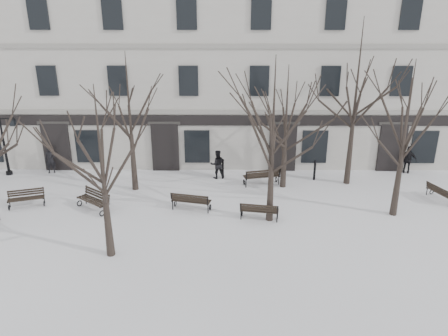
{
  "coord_description": "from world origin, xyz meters",
  "views": [
    {
      "loc": [
        0.18,
        -16.84,
        9.47
      ],
      "look_at": [
        0.04,
        3.0,
        2.0
      ],
      "focal_mm": 35.0,
      "sensor_mm": 36.0,
      "label": 1
    }
  ],
  "objects_px": {
    "tree_3": "(407,122)",
    "bench_1": "(191,201)",
    "tree_2": "(273,122)",
    "bench_3": "(94,200)",
    "bench_0": "(26,198)",
    "bench_4": "(262,176)",
    "bench_5": "(440,192)",
    "tree_1": "(101,154)",
    "lamp_post": "(8,141)",
    "bench_2": "(259,210)"
  },
  "relations": [
    {
      "from": "bench_0",
      "to": "bench_3",
      "type": "xyz_separation_m",
      "value": [
        3.48,
        -0.32,
        0.06
      ]
    },
    {
      "from": "tree_1",
      "to": "bench_3",
      "type": "distance_m",
      "value": 5.9
    },
    {
      "from": "bench_0",
      "to": "bench_4",
      "type": "height_order",
      "value": "bench_4"
    },
    {
      "from": "bench_4",
      "to": "tree_3",
      "type": "bearing_deg",
      "value": 136.61
    },
    {
      "from": "bench_4",
      "to": "lamp_post",
      "type": "height_order",
      "value": "lamp_post"
    },
    {
      "from": "tree_3",
      "to": "bench_1",
      "type": "relative_size",
      "value": 3.67
    },
    {
      "from": "tree_2",
      "to": "tree_3",
      "type": "height_order",
      "value": "tree_2"
    },
    {
      "from": "bench_0",
      "to": "bench_1",
      "type": "height_order",
      "value": "bench_1"
    },
    {
      "from": "bench_1",
      "to": "tree_2",
      "type": "bearing_deg",
      "value": 178.57
    },
    {
      "from": "bench_3",
      "to": "bench_5",
      "type": "xyz_separation_m",
      "value": [
        17.4,
        1.15,
        -0.08
      ]
    },
    {
      "from": "bench_4",
      "to": "tree_2",
      "type": "bearing_deg",
      "value": 77.9
    },
    {
      "from": "tree_1",
      "to": "bench_0",
      "type": "distance_m",
      "value": 7.93
    },
    {
      "from": "bench_1",
      "to": "bench_4",
      "type": "distance_m",
      "value": 4.89
    },
    {
      "from": "tree_1",
      "to": "bench_5",
      "type": "height_order",
      "value": "tree_1"
    },
    {
      "from": "tree_2",
      "to": "bench_4",
      "type": "xyz_separation_m",
      "value": [
        -0.05,
        4.17,
        -4.17
      ]
    },
    {
      "from": "bench_3",
      "to": "bench_5",
      "type": "relative_size",
      "value": 1.12
    },
    {
      "from": "bench_0",
      "to": "bench_2",
      "type": "distance_m",
      "value": 11.57
    },
    {
      "from": "tree_2",
      "to": "tree_3",
      "type": "xyz_separation_m",
      "value": [
        5.99,
        0.6,
        -0.14
      ]
    },
    {
      "from": "tree_1",
      "to": "bench_1",
      "type": "relative_size",
      "value": 3.45
    },
    {
      "from": "tree_1",
      "to": "tree_2",
      "type": "relative_size",
      "value": 0.91
    },
    {
      "from": "lamp_post",
      "to": "bench_3",
      "type": "bearing_deg",
      "value": -36.94
    },
    {
      "from": "bench_0",
      "to": "bench_2",
      "type": "bearing_deg",
      "value": -24.69
    },
    {
      "from": "tree_2",
      "to": "bench_1",
      "type": "height_order",
      "value": "tree_2"
    },
    {
      "from": "tree_1",
      "to": "bench_4",
      "type": "bearing_deg",
      "value": 47.69
    },
    {
      "from": "bench_2",
      "to": "bench_1",
      "type": "bearing_deg",
      "value": -6.97
    },
    {
      "from": "bench_5",
      "to": "bench_2",
      "type": "bearing_deg",
      "value": 84.54
    },
    {
      "from": "tree_3",
      "to": "bench_0",
      "type": "xyz_separation_m",
      "value": [
        -17.95,
        0.78,
        -4.11
      ]
    },
    {
      "from": "tree_3",
      "to": "bench_0",
      "type": "relative_size",
      "value": 4.1
    },
    {
      "from": "bench_4",
      "to": "lamp_post",
      "type": "relative_size",
      "value": 0.59
    },
    {
      "from": "tree_1",
      "to": "tree_3",
      "type": "bearing_deg",
      "value": 16.26
    },
    {
      "from": "bench_0",
      "to": "bench_4",
      "type": "relative_size",
      "value": 0.85
    },
    {
      "from": "tree_2",
      "to": "bench_3",
      "type": "height_order",
      "value": "tree_2"
    },
    {
      "from": "bench_2",
      "to": "lamp_post",
      "type": "xyz_separation_m",
      "value": [
        -14.16,
        5.7,
        1.57
      ]
    },
    {
      "from": "bench_2",
      "to": "bench_3",
      "type": "bearing_deg",
      "value": 2.07
    },
    {
      "from": "tree_3",
      "to": "bench_2",
      "type": "distance_m",
      "value": 7.68
    },
    {
      "from": "tree_3",
      "to": "bench_4",
      "type": "distance_m",
      "value": 8.09
    },
    {
      "from": "tree_1",
      "to": "tree_2",
      "type": "xyz_separation_m",
      "value": [
        6.66,
        3.09,
        0.42
      ]
    },
    {
      "from": "bench_4",
      "to": "bench_5",
      "type": "bearing_deg",
      "value": 154.91
    },
    {
      "from": "bench_5",
      "to": "lamp_post",
      "type": "relative_size",
      "value": 0.48
    },
    {
      "from": "bench_1",
      "to": "bench_2",
      "type": "xyz_separation_m",
      "value": [
        3.26,
        -0.98,
        -0.03
      ]
    },
    {
      "from": "bench_0",
      "to": "lamp_post",
      "type": "height_order",
      "value": "lamp_post"
    },
    {
      "from": "lamp_post",
      "to": "bench_2",
      "type": "bearing_deg",
      "value": -21.93
    },
    {
      "from": "bench_3",
      "to": "tree_1",
      "type": "bearing_deg",
      "value": -28.64
    },
    {
      "from": "bench_0",
      "to": "lamp_post",
      "type": "bearing_deg",
      "value": 104.07
    },
    {
      "from": "bench_4",
      "to": "bench_0",
      "type": "bearing_deg",
      "value": 0.36
    },
    {
      "from": "bench_5",
      "to": "lamp_post",
      "type": "distance_m",
      "value": 23.87
    },
    {
      "from": "bench_3",
      "to": "bench_1",
      "type": "bearing_deg",
      "value": 36.51
    },
    {
      "from": "tree_1",
      "to": "bench_1",
      "type": "height_order",
      "value": "tree_1"
    },
    {
      "from": "tree_1",
      "to": "lamp_post",
      "type": "relative_size",
      "value": 1.93
    },
    {
      "from": "tree_1",
      "to": "lamp_post",
      "type": "distance_m",
      "value": 12.08
    }
  ]
}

